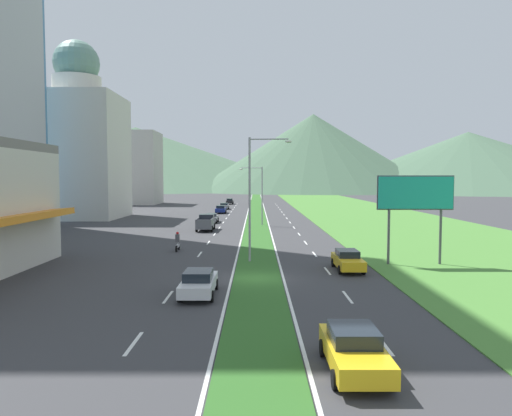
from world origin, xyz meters
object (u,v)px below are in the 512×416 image
object	(u,v)px
car_2	(220,209)
pickup_truck_0	(205,223)
car_1	(229,201)
street_lamp_mid	(258,191)
car_4	(353,349)
motorcycle_rider	(177,243)
car_3	(211,218)
car_6	(198,283)
car_5	(223,206)
car_0	(347,260)
street_lamp_near	(253,191)
billboard_roadside	(414,197)

from	to	relation	value
car_2	pickup_truck_0	size ratio (longest dim) A/B	0.85
car_1	car_2	xyz separation A→B (m)	(0.07, -32.31, 0.01)
street_lamp_mid	car_2	xyz separation A→B (m)	(-7.25, 23.45, -4.15)
car_4	motorcycle_rider	xyz separation A→B (m)	(-10.71, 27.42, -0.02)
car_4	pickup_truck_0	distance (m)	46.10
street_lamp_mid	car_3	xyz separation A→B (m)	(-7.22, 4.39, -4.19)
motorcycle_rider	car_4	bearing A→B (deg)	-158.66
car_1	motorcycle_rider	world-z (taller)	motorcycle_rider
car_1	car_3	world-z (taller)	car_1
motorcycle_rider	car_1	bearing A→B (deg)	-0.30
car_2	motorcycle_rider	size ratio (longest dim) A/B	2.28
car_3	car_6	world-z (taller)	car_6
car_3	car_5	size ratio (longest dim) A/B	1.05
car_0	motorcycle_rider	world-z (taller)	motorcycle_rider
street_lamp_near	car_0	xyz separation A→B (m)	(6.86, -3.45, -5.00)
pickup_truck_0	billboard_roadside	bearing A→B (deg)	-142.64
car_0	car_1	distance (m)	90.04
car_2	car_3	world-z (taller)	car_2
billboard_roadside	car_6	distance (m)	18.93
billboard_roadside	motorcycle_rider	xyz separation A→B (m)	(-19.61, 7.10, -4.57)
car_4	street_lamp_near	bearing A→B (deg)	-170.63
billboard_roadside	pickup_truck_0	distance (m)	31.37
car_2	pickup_truck_0	distance (m)	29.85
car_1	street_lamp_mid	bearing A→B (deg)	-172.52
car_3	car_5	xyz separation A→B (m)	(-0.17, 31.22, -0.01)
billboard_roadside	pickup_truck_0	size ratio (longest dim) A/B	1.29
street_lamp_near	car_6	xyz separation A→B (m)	(-3.16, -10.95, -5.00)
car_1	street_lamp_near	bearing A→B (deg)	-175.50
car_0	car_4	world-z (taller)	car_4
car_6	motorcycle_rider	distance (m)	17.23
car_6	car_2	bearing A→B (deg)	3.12
car_4	motorcycle_rider	world-z (taller)	motorcycle_rider
street_lamp_mid	car_2	world-z (taller)	street_lamp_mid
street_lamp_mid	car_3	bearing A→B (deg)	148.69
car_6	car_0	bearing A→B (deg)	-53.17
street_lamp_mid	pickup_truck_0	size ratio (longest dim) A/B	1.55
car_0	car_3	xyz separation A→B (m)	(-13.49, 37.63, -0.03)
pickup_truck_0	car_4	bearing A→B (deg)	-167.53
car_3	pickup_truck_0	bearing A→B (deg)	-178.70
billboard_roadside	car_4	xyz separation A→B (m)	(-8.90, -20.32, -4.55)
car_2	motorcycle_rider	xyz separation A→B (m)	(-0.49, -47.44, -0.02)
car_6	pickup_truck_0	distance (m)	34.50
car_1	car_6	bearing A→B (deg)	-177.88
street_lamp_near	car_4	world-z (taller)	street_lamp_near
car_0	car_5	size ratio (longest dim) A/B	1.04
car_2	motorcycle_rider	world-z (taller)	motorcycle_rider
street_lamp_near	pickup_truck_0	xyz separation A→B (m)	(-6.39, 23.40, -4.78)
street_lamp_mid	car_4	bearing A→B (deg)	-86.69
car_1	motorcycle_rider	distance (m)	79.75
billboard_roadside	car_0	distance (m)	7.54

